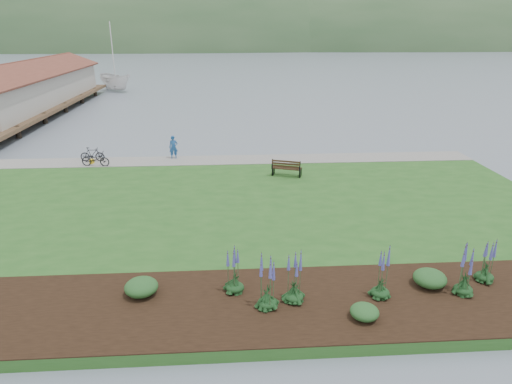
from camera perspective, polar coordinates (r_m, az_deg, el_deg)
ground at (r=23.96m, az=-5.17°, el=-1.54°), size 600.00×600.00×0.00m
lawn at (r=22.03m, az=-5.28°, el=-2.98°), size 34.00×20.00×0.40m
shoreline_path at (r=30.36m, az=-4.95°, el=4.00°), size 34.00×2.20×0.03m
garden_bed at (r=15.21m, az=5.75°, el=-13.50°), size 24.00×4.40×0.04m
far_hillside at (r=193.43m, az=2.04°, el=17.52°), size 580.00×80.00×38.00m
pier_pavilion at (r=54.27m, az=-26.75°, el=11.52°), size 8.00×36.00×5.40m
park_bench at (r=26.93m, az=3.84°, el=3.05°), size 1.83×1.22×1.06m
person at (r=30.90m, az=-10.29°, el=5.76°), size 0.70×0.51×1.83m
bicycle_a at (r=30.58m, az=-19.44°, el=3.91°), size 0.87×1.86×0.94m
bicycle_b at (r=31.76m, az=-19.78°, el=4.45°), size 0.52×1.58×0.94m
sailboat at (r=69.36m, az=-17.03°, el=11.98°), size 16.03×16.04×29.64m
pannier at (r=31.24m, az=-19.83°, el=3.60°), size 0.25×0.33×0.32m
echium_0 at (r=14.79m, az=4.82°, el=-10.90°), size 0.62×0.62×1.92m
echium_1 at (r=15.50m, az=15.45°, el=-10.13°), size 0.62×0.62×2.01m
echium_2 at (r=16.60m, az=24.75°, el=-9.25°), size 0.62×0.62×1.78m
echium_3 at (r=17.74m, az=26.92°, el=-7.83°), size 0.62×0.62×1.80m
echium_4 at (r=15.25m, az=-2.69°, el=-9.86°), size 0.62×0.62×1.90m
echium_5 at (r=14.41m, az=1.43°, el=-11.33°), size 0.62×0.62×2.01m
shrub_0 at (r=15.78m, az=-14.14°, el=-11.44°), size 1.10×1.10×0.55m
shrub_1 at (r=14.63m, az=13.41°, el=-14.37°), size 0.88×0.88×0.44m
shrub_2 at (r=16.86m, az=20.91°, el=-10.04°), size 1.12×1.12×0.56m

